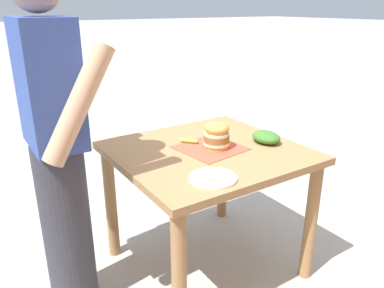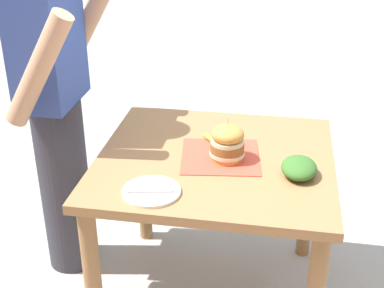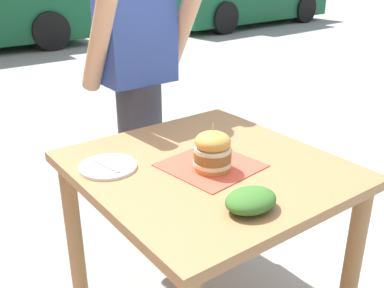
# 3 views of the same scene
# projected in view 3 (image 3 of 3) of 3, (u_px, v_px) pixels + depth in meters

# --- Properties ---
(patio_table) EXTENTS (0.93, 0.98, 0.76)m
(patio_table) POSITION_uv_depth(u_px,v_px,m) (207.00, 193.00, 1.78)
(patio_table) COLOR #9E7247
(patio_table) RESTS_ON ground
(serving_paper) EXTENTS (0.36, 0.36, 0.00)m
(serving_paper) POSITION_uv_depth(u_px,v_px,m) (210.00, 165.00, 1.72)
(serving_paper) COLOR #D64C38
(serving_paper) RESTS_ON patio_table
(sandwich) EXTENTS (0.15, 0.15, 0.18)m
(sandwich) POSITION_uv_depth(u_px,v_px,m) (213.00, 151.00, 1.66)
(sandwich) COLOR gold
(sandwich) RESTS_ON serving_paper
(pickle_spear) EXTENTS (0.09, 0.08, 0.02)m
(pickle_spear) POSITION_uv_depth(u_px,v_px,m) (226.00, 149.00, 1.82)
(pickle_spear) COLOR #8EA83D
(pickle_spear) RESTS_ON serving_paper
(side_plate_with_forks) EXTENTS (0.22, 0.22, 0.02)m
(side_plate_with_forks) POSITION_uv_depth(u_px,v_px,m) (108.00, 167.00, 1.70)
(side_plate_with_forks) COLOR white
(side_plate_with_forks) RESTS_ON patio_table
(side_salad) EXTENTS (0.18, 0.14, 0.07)m
(side_salad) POSITION_uv_depth(u_px,v_px,m) (251.00, 200.00, 1.41)
(side_salad) COLOR #386B28
(side_salad) RESTS_ON patio_table
(diner_across_table) EXTENTS (0.55, 0.35, 1.69)m
(diner_across_table) POSITION_uv_depth(u_px,v_px,m) (139.00, 85.00, 2.32)
(diner_across_table) COLOR #33333D
(diner_across_table) RESTS_ON ground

